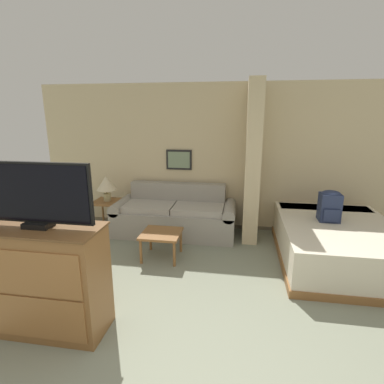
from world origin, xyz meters
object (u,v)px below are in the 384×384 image
object	(u,v)px
table_lamp	(106,184)
tv_dresser	(46,280)
bed	(337,242)
backpack	(330,205)
tv	(34,195)
couch	(175,216)
coffee_table	(161,236)

from	to	relation	value
table_lamp	tv_dresser	world-z (taller)	tv_dresser
bed	backpack	world-z (taller)	backpack
tv_dresser	backpack	size ratio (longest dim) A/B	2.54
tv_dresser	backpack	distance (m)	3.71
tv	bed	world-z (taller)	tv
bed	couch	bearing A→B (deg)	165.26
couch	table_lamp	size ratio (longest dim) A/B	4.69
coffee_table	table_lamp	xyz separation A→B (m)	(-1.24, 0.91, 0.52)
backpack	tv	bearing A→B (deg)	-146.25
table_lamp	bed	world-z (taller)	table_lamp
couch	coffee_table	bearing A→B (deg)	-89.57
couch	coffee_table	distance (m)	0.95
couch	tv	size ratio (longest dim) A/B	1.94
couch	tv_dresser	size ratio (longest dim) A/B	1.84
couch	bed	size ratio (longest dim) A/B	1.01
coffee_table	bed	xyz separation A→B (m)	(2.51, 0.29, -0.05)
bed	coffee_table	bearing A→B (deg)	-173.34
coffee_table	backpack	size ratio (longest dim) A/B	1.25
couch	backpack	xyz separation A→B (m)	(2.39, -0.55, 0.48)
coffee_table	tv	world-z (taller)	tv
couch	backpack	world-z (taller)	backpack
coffee_table	tv_dresser	bearing A→B (deg)	-112.72
coffee_table	tv	distance (m)	2.07
table_lamp	backpack	world-z (taller)	backpack
table_lamp	tv_dresser	distance (m)	2.64
table_lamp	tv	distance (m)	2.67
coffee_table	backpack	xyz separation A→B (m)	(2.39, 0.41, 0.46)
tv_dresser	coffee_table	bearing A→B (deg)	67.28
table_lamp	tv_dresser	xyz separation A→B (m)	(0.54, -2.56, -0.33)
table_lamp	bed	bearing A→B (deg)	-9.35
coffee_table	tv	xyz separation A→B (m)	(-0.69, -1.65, 1.03)
tv_dresser	tv	world-z (taller)	tv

